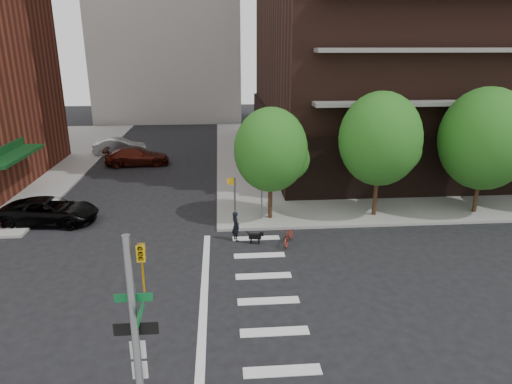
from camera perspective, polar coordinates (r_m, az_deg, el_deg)
ground at (r=18.15m, az=-8.18°, el=-13.73°), size 120.00×120.00×0.00m
sidewalk_ne at (r=44.41m, az=21.25°, el=4.58°), size 39.00×33.00×0.15m
crosswalk at (r=18.12m, az=-1.00°, el=-13.56°), size 3.85×13.00×0.01m
tree_a at (r=24.67m, az=1.86°, el=5.27°), size 4.00×4.00×5.90m
tree_b at (r=25.92m, az=15.25°, el=6.41°), size 4.50×4.50×6.65m
tree_c at (r=28.52m, az=26.72°, el=5.93°), size 5.00×5.00×6.80m
pedestrian_signal at (r=24.57m, az=-1.95°, el=-0.08°), size 2.18×0.67×2.60m
parked_car_black at (r=27.61m, az=-24.41°, el=-2.17°), size 2.84×5.36×1.44m
parked_car_maroon at (r=38.49m, az=-14.66°, el=4.33°), size 2.48×5.30×1.49m
parked_car_silver at (r=42.54m, az=-16.64°, el=5.44°), size 1.83×4.62×1.49m
scooter at (r=22.72m, az=4.11°, el=-5.52°), size 1.11×1.74×0.86m
dog_walker at (r=22.98m, az=-2.55°, el=-4.30°), size 0.66×0.56×1.54m
dog at (r=22.74m, az=-0.03°, el=-5.57°), size 0.74×0.31×0.62m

